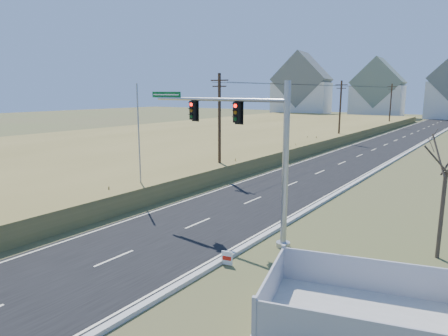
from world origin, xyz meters
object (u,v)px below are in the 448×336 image
open_sign (227,258)px  fence_enclosure (367,320)px  flagpole (140,155)px  bare_tree (448,152)px  traffic_signal_mast (253,146)px

open_sign → fence_enclosure: bearing=-24.8°
fence_enclosure → flagpole: bearing=143.8°
fence_enclosure → bare_tree: size_ratio=1.25×
traffic_signal_mast → open_sign: 5.79m
traffic_signal_mast → fence_enclosure: size_ratio=1.31×
open_sign → flagpole: bearing=141.3°
fence_enclosure → flagpole: flagpole is taller
open_sign → flagpole: 12.40m
flagpole → bare_tree: 18.40m
traffic_signal_mast → open_sign: traffic_signal_mast is taller
traffic_signal_mast → open_sign: bearing=-70.0°
traffic_signal_mast → bare_tree: 8.71m
fence_enclosure → flagpole: 18.68m
open_sign → bare_tree: 10.69m
traffic_signal_mast → fence_enclosure: bearing=-27.7°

